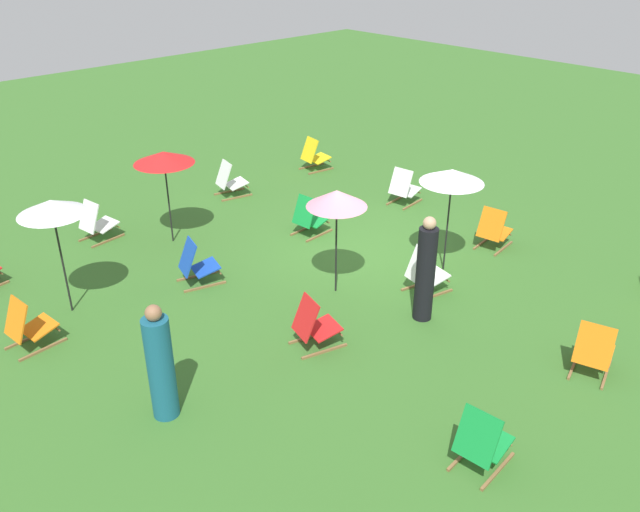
{
  "coord_description": "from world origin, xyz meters",
  "views": [
    {
      "loc": [
        -7.36,
        8.22,
        5.77
      ],
      "look_at": [
        0.0,
        1.2,
        0.5
      ],
      "focal_mm": 37.03,
      "sensor_mm": 36.0,
      "label": 1
    }
  ],
  "objects": [
    {
      "name": "ground_plane",
      "position": [
        0.0,
        0.0,
        0.0
      ],
      "size": [
        40.0,
        40.0,
        0.0
      ],
      "primitive_type": "plane",
      "color": "#386B28"
    },
    {
      "name": "deckchair_0",
      "position": [
        4.27,
        -2.67,
        0.37
      ],
      "size": [
        0.59,
        0.82,
        0.83
      ],
      "rotation": [
        0.0,
        0.0,
        -0.16
      ],
      "color": "olive",
      "rests_on": "ground"
    },
    {
      "name": "deckchair_2",
      "position": [
        4.32,
        -0.07,
        0.37
      ],
      "size": [
        0.63,
        0.85,
        0.83
      ],
      "rotation": [
        0.0,
        0.0,
        -0.22
      ],
      "color": "olive",
      "rests_on": "ground"
    },
    {
      "name": "deckchair_3",
      "position": [
        1.44,
        2.8,
        0.37
      ],
      "size": [
        0.67,
        0.86,
        0.83
      ],
      "rotation": [
        0.0,
        0.0,
        -0.29
      ],
      "color": "olive",
      "rests_on": "ground"
    },
    {
      "name": "deckchair_4",
      "position": [
        -1.38,
        2.63,
        0.37
      ],
      "size": [
        0.66,
        0.86,
        0.83
      ],
      "rotation": [
        0.0,
        0.0,
        -0.27
      ],
      "color": "olive",
      "rests_on": "ground"
    },
    {
      "name": "deckchair_5",
      "position": [
        -4.54,
        0.25,
        0.37
      ],
      "size": [
        0.67,
        0.86,
        0.83
      ],
      "rotation": [
        0.0,
        0.0,
        0.28
      ],
      "color": "olive",
      "rests_on": "ground"
    },
    {
      "name": "deckchair_6",
      "position": [
        1.54,
        5.7,
        0.37
      ],
      "size": [
        0.54,
        0.8,
        0.83
      ],
      "rotation": [
        0.0,
        0.0,
        0.09
      ],
      "color": "olive",
      "rests_on": "ground"
    },
    {
      "name": "deckchair_7",
      "position": [
        4.27,
        3.23,
        0.37
      ],
      "size": [
        0.57,
        0.82,
        0.83
      ],
      "rotation": [
        0.0,
        0.0,
        0.13
      ],
      "color": "olive",
      "rests_on": "ground"
    },
    {
      "name": "deckchair_8",
      "position": [
        1.55,
        0.01,
        0.37
      ],
      "size": [
        0.52,
        0.79,
        0.83
      ],
      "rotation": [
        0.0,
        0.0,
        0.06
      ],
      "color": "olive",
      "rests_on": "ground"
    },
    {
      "name": "deckchair_9",
      "position": [
        1.27,
        -2.6,
        0.37
      ],
      "size": [
        0.56,
        0.81,
        0.83
      ],
      "rotation": [
        0.0,
        0.0,
        0.11
      ],
      "color": "olive",
      "rests_on": "ground"
    },
    {
      "name": "deckchair_11",
      "position": [
        -4.48,
        2.89,
        0.37
      ],
      "size": [
        0.53,
        0.79,
        0.83
      ],
      "rotation": [
        0.0,
        0.0,
        0.08
      ],
      "color": "olive",
      "rests_on": "ground"
    },
    {
      "name": "deckchair_12",
      "position": [
        -1.51,
        0.16,
        0.37
      ],
      "size": [
        0.63,
        0.85,
        0.83
      ],
      "rotation": [
        0.0,
        0.0,
        -0.22
      ],
      "color": "olive",
      "rests_on": "ground"
    },
    {
      "name": "deckchair_13",
      "position": [
        -1.35,
        -2.15,
        0.37
      ],
      "size": [
        0.57,
        0.81,
        0.83
      ],
      "rotation": [
        0.0,
        0.0,
        0.13
      ],
      "color": "olive",
      "rests_on": "ground"
    },
    {
      "name": "umbrella_0",
      "position": [
        3.19,
        2.2,
        1.73
      ],
      "size": [
        1.15,
        1.15,
        1.85
      ],
      "color": "black",
      "rests_on": "ground"
    },
    {
      "name": "umbrella_1",
      "position": [
        2.11,
        4.82,
        1.83
      ],
      "size": [
        1.05,
        1.05,
        1.95
      ],
      "color": "black",
      "rests_on": "ground"
    },
    {
      "name": "umbrella_2",
      "position": [
        -0.43,
        1.23,
        1.71
      ],
      "size": [
        1.0,
        1.0,
        1.86
      ],
      "color": "black",
      "rests_on": "ground"
    },
    {
      "name": "umbrella_3",
      "position": [
        -1.23,
        -0.75,
        1.8
      ],
      "size": [
        1.11,
        1.11,
        1.93
      ],
      "color": "black",
      "rests_on": "ground"
    },
    {
      "name": "person_0",
      "position": [
        -1.99,
        0.83,
        0.84
      ],
      "size": [
        0.34,
        0.34,
        1.77
      ],
      "rotation": [
        0.0,
        0.0,
        0.11
      ],
      "color": "black",
      "rests_on": "ground"
    },
    {
      "name": "person_1",
      "position": [
        -1.15,
        5.06,
        0.77
      ],
      "size": [
        0.43,
        0.43,
        1.65
      ],
      "rotation": [
        0.0,
        0.0,
        3.45
      ],
      "color": "#195972",
      "rests_on": "ground"
    }
  ]
}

